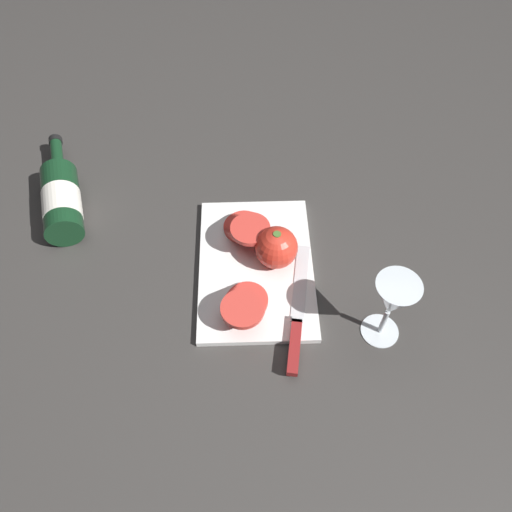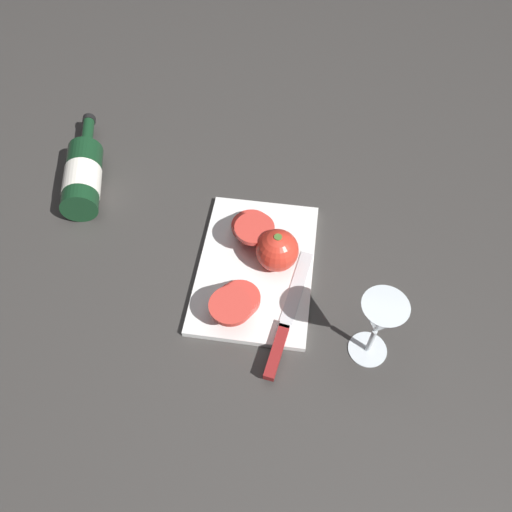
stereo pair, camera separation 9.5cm
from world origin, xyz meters
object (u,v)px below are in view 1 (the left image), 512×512
(knife, at_px, (296,329))
(tomato_slice_stack_near, at_px, (245,304))
(wine_bottle, at_px, (61,199))
(wine_glass, at_px, (393,301))
(tomato_slice_stack_far, at_px, (246,227))
(whole_tomato, at_px, (276,247))

(knife, height_order, tomato_slice_stack_near, tomato_slice_stack_near)
(wine_bottle, distance_m, knife, 0.56)
(wine_glass, xyz_separation_m, knife, (0.00, -0.15, -0.09))
(wine_glass, bearing_deg, tomato_slice_stack_near, -99.71)
(knife, distance_m, tomato_slice_stack_near, 0.10)
(wine_glass, bearing_deg, knife, -89.59)
(wine_bottle, xyz_separation_m, wine_glass, (0.31, 0.62, 0.07))
(knife, bearing_deg, wine_glass, -80.42)
(knife, height_order, tomato_slice_stack_far, tomato_slice_stack_far)
(whole_tomato, bearing_deg, wine_bottle, -109.00)
(wine_glass, bearing_deg, whole_tomato, -130.59)
(wine_glass, xyz_separation_m, tomato_slice_stack_far, (-0.22, -0.24, -0.07))
(wine_bottle, distance_m, tomato_slice_stack_far, 0.40)
(knife, bearing_deg, tomato_slice_stack_near, 73.82)
(whole_tomato, bearing_deg, tomato_slice_stack_near, -28.72)
(wine_glass, xyz_separation_m, whole_tomato, (-0.16, -0.18, -0.05))
(wine_glass, relative_size, knife, 0.57)
(tomato_slice_stack_near, relative_size, tomato_slice_stack_far, 0.93)
(wine_glass, height_order, tomato_slice_stack_near, wine_glass)
(knife, relative_size, tomato_slice_stack_near, 2.35)
(tomato_slice_stack_near, bearing_deg, whole_tomato, 151.28)
(whole_tomato, relative_size, tomato_slice_stack_near, 0.71)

